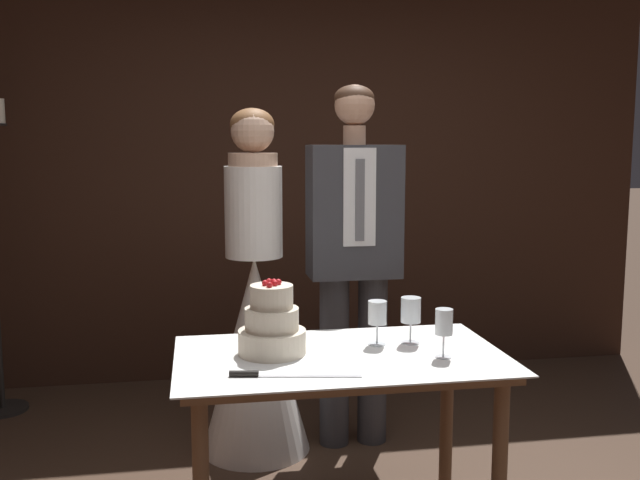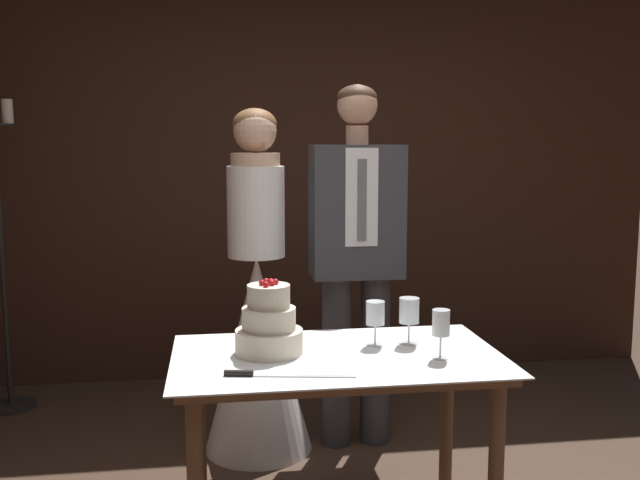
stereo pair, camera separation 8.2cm
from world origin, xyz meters
TOP-DOWN VIEW (x-y plane):
  - wall_back at (0.00, 2.37)m, footprint 4.73×0.12m
  - cake_table at (-0.15, 0.25)m, footprint 1.24×0.73m
  - tiered_cake at (-0.40, 0.30)m, footprint 0.26×0.26m
  - cake_knife at (-0.44, 0.04)m, footprint 0.45×0.10m
  - wine_glass_near at (0.22, 0.15)m, footprint 0.07×0.07m
  - wine_glass_middle at (0.15, 0.35)m, footprint 0.08×0.08m
  - wine_glass_far at (0.02, 0.35)m, footprint 0.07×0.07m
  - bride at (-0.40, 1.15)m, footprint 0.54×0.54m
  - groom at (0.10, 1.14)m, footprint 0.45×0.25m
  - candle_stand at (-1.80, 1.91)m, footprint 0.28×0.28m

SIDE VIEW (x-z plane):
  - bride at x=-0.40m, z-range -0.22..1.48m
  - cake_table at x=-0.15m, z-range 0.27..1.02m
  - cake_knife at x=-0.44m, z-range 0.74..0.77m
  - candle_stand at x=-1.80m, z-range -0.06..1.72m
  - tiered_cake at x=-0.40m, z-range 0.71..1.00m
  - wine_glass_far at x=0.02m, z-range 0.78..0.96m
  - wine_glass_middle at x=0.15m, z-range 0.78..0.97m
  - wine_glass_near at x=0.22m, z-range 0.78..0.97m
  - groom at x=0.10m, z-range 0.11..1.93m
  - wall_back at x=0.00m, z-range 0.00..2.86m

